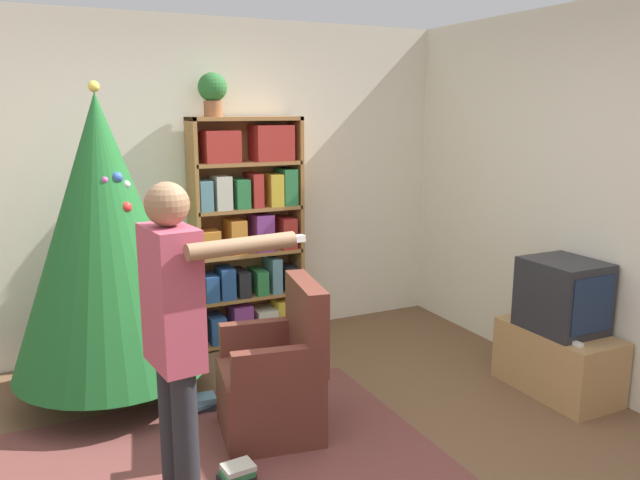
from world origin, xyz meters
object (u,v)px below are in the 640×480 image
armchair (276,381)px  potted_plant (213,91)px  christmas_tree (105,236)px  television (563,295)px  bookshelf (249,233)px  standing_person (176,334)px

armchair → potted_plant: (0.11, 1.51, 1.71)m
christmas_tree → armchair: (0.80, -0.89, -0.78)m
television → potted_plant: 2.91m
christmas_tree → potted_plant: potted_plant is taller
television → potted_plant: (-1.81, 1.83, 1.35)m
bookshelf → standing_person: bookshelf is taller
christmas_tree → standing_person: (0.09, -1.53, -0.15)m
standing_person → potted_plant: (0.83, 2.15, 1.08)m
armchair → standing_person: standing_person is taller
christmas_tree → potted_plant: 1.44m
television → bookshelf: bearing=130.3°
bookshelf → potted_plant: bearing=178.5°
standing_person → potted_plant: size_ratio=4.89×
bookshelf → potted_plant: 1.15m
television → armchair: (-1.93, 0.33, -0.36)m
television → christmas_tree: (-2.73, 1.21, 0.42)m
standing_person → christmas_tree: bearing=176.4°
potted_plant → armchair: bearing=-94.3°
armchair → potted_plant: potted_plant is taller
potted_plant → christmas_tree: bearing=-146.0°
bookshelf → christmas_tree: (-1.18, -0.61, 0.19)m
television → christmas_tree: size_ratio=0.24×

